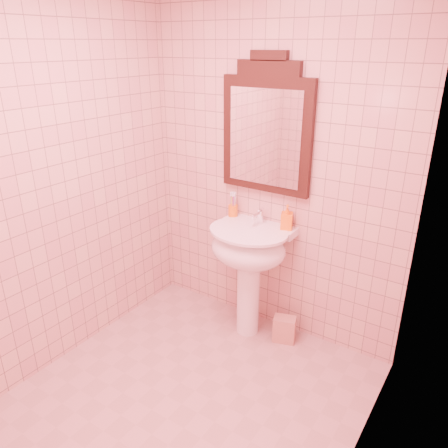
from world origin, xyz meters
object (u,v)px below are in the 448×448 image
Objects in this scene: toothbrush_cup at (233,210)px; soap_dispenser at (287,217)px; mirror at (266,130)px; towel at (284,329)px; pedestal_sink at (249,255)px.

soap_dispenser is at bearing 0.41° from toothbrush_cup.
mirror is 0.67m from toothbrush_cup.
soap_dispenser is (0.45, 0.00, 0.04)m from toothbrush_cup.
mirror is at bearing 10.24° from toothbrush_cup.
soap_dispenser is 0.86m from towel.
soap_dispenser is (0.21, 0.16, 0.29)m from pedestal_sink.
mirror is 1.47m from towel.
pedestal_sink is 4.37× the size of towel.
toothbrush_cup is at bearing 146.42° from pedestal_sink.
toothbrush_cup reaches higher than towel.
towel is at bearing -10.93° from toothbrush_cup.
soap_dispenser reaches higher than towel.
towel is (0.53, -0.10, -0.81)m from toothbrush_cup.
soap_dispenser is at bearing -10.75° from mirror.
mirror is 0.62m from soap_dispenser.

